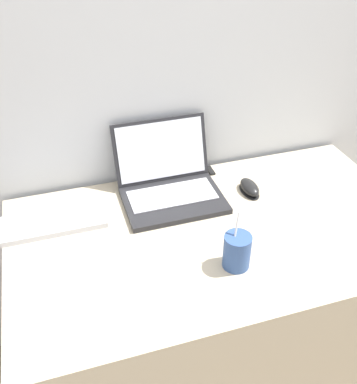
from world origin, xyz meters
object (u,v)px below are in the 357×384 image
at_px(drink_cup, 237,251).
at_px(usb_stick, 210,170).
at_px(laptop, 169,182).
at_px(computer_mouse, 250,188).
at_px(external_keyboard, 45,224).

xyz_separation_m(drink_cup, usb_stick, (0.11, 0.50, -0.05)).
bearing_deg(laptop, drink_cup, -78.11).
relative_size(laptop, usb_stick, 5.68).
relative_size(computer_mouse, external_keyboard, 0.29).
distance_m(laptop, computer_mouse, 0.29).
xyz_separation_m(laptop, usb_stick, (0.19, 0.10, -0.05)).
height_order(laptop, external_keyboard, laptop).
bearing_deg(usb_stick, computer_mouse, -63.33).
distance_m(computer_mouse, usb_stick, 0.19).
xyz_separation_m(computer_mouse, external_keyboard, (-0.71, 0.02, -0.01)).
bearing_deg(drink_cup, usb_stick, 77.59).
bearing_deg(laptop, external_keyboard, -173.19).
distance_m(laptop, drink_cup, 0.41).
bearing_deg(laptop, computer_mouse, -14.78).
bearing_deg(computer_mouse, laptop, 165.22).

